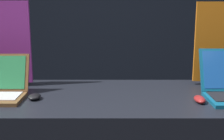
{
  "coord_description": "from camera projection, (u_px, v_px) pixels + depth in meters",
  "views": [
    {
      "loc": [
        -0.02,
        -1.37,
        1.51
      ],
      "look_at": [
        -0.01,
        0.37,
        1.13
      ],
      "focal_mm": 50.0,
      "sensor_mm": 36.0,
      "label": 1
    }
  ],
  "objects": [
    {
      "name": "mouse_back",
      "position": [
        198.0,
        99.0,
        1.68
      ],
      "size": [
        0.06,
        0.11,
        0.03
      ],
      "color": "maroon",
      "rests_on": "display_counter"
    },
    {
      "name": "promo_stand_back",
      "position": [
        220.0,
        46.0,
        2.0
      ],
      "size": [
        0.34,
        0.07,
        0.53
      ],
      "color": "black",
      "rests_on": "display_counter"
    },
    {
      "name": "wall_back",
      "position": [
        113.0,
        13.0,
        3.48
      ],
      "size": [
        8.0,
        0.05,
        2.8
      ],
      "color": "black",
      "rests_on": "ground_plane"
    },
    {
      "name": "promo_stand_front",
      "position": [
        2.0,
        46.0,
        1.96
      ],
      "size": [
        0.35,
        0.07,
        0.54
      ],
      "color": "black",
      "rests_on": "display_counter"
    },
    {
      "name": "mouse_front",
      "position": [
        33.0,
        97.0,
        1.73
      ],
      "size": [
        0.07,
        0.09,
        0.03
      ],
      "color": "black",
      "rests_on": "display_counter"
    }
  ]
}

